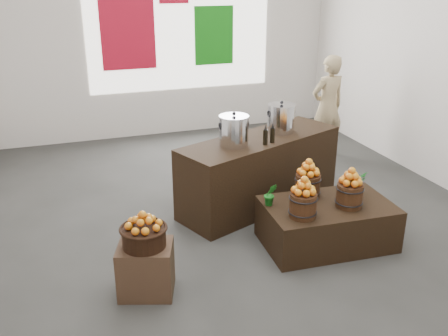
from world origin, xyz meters
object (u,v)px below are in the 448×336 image
object	(u,v)px
crate	(146,269)
stock_pot_center	(281,119)
shopper	(327,107)
wicker_basket	(144,237)
counter	(260,171)
display_table	(327,224)
stock_pot_left	(234,132)

from	to	relation	value
crate	stock_pot_center	world-z (taller)	stock_pot_center
shopper	stock_pot_center	bearing A→B (deg)	33.12
wicker_basket	counter	bearing A→B (deg)	39.20
wicker_basket	shopper	world-z (taller)	shopper
display_table	counter	bearing A→B (deg)	108.03
wicker_basket	stock_pot_center	world-z (taller)	stock_pot_center
display_table	shopper	distance (m)	2.86
counter	stock_pot_left	size ratio (longest dim) A/B	6.47
wicker_basket	stock_pot_left	world-z (taller)	stock_pot_left
stock_pot_left	shopper	xyz separation A→B (m)	(2.08, 1.47, -0.25)
crate	stock_pot_center	distance (m)	2.65
wicker_basket	stock_pot_left	bearing A→B (deg)	43.46
wicker_basket	stock_pot_left	size ratio (longest dim) A/B	1.16
crate	stock_pot_center	xyz separation A→B (m)	(2.02, 1.52, 0.81)
stock_pot_left	shopper	world-z (taller)	shopper
display_table	shopper	size ratio (longest dim) A/B	0.85
counter	wicker_basket	bearing A→B (deg)	-162.61
crate	stock_pot_left	xyz separation A→B (m)	(1.29, 1.22, 0.81)
wicker_basket	display_table	size ratio (longest dim) A/B	0.29
crate	display_table	xyz separation A→B (m)	(2.00, 0.24, -0.01)
display_table	shopper	world-z (taller)	shopper
crate	counter	bearing A→B (deg)	39.20
wicker_basket	stock_pot_center	bearing A→B (deg)	36.87
wicker_basket	counter	world-z (taller)	counter
display_table	stock_pot_center	xyz separation A→B (m)	(0.02, 1.27, 0.82)
stock_pot_left	crate	bearing A→B (deg)	-136.54
display_table	stock_pot_left	distance (m)	1.46
stock_pot_center	stock_pot_left	bearing A→B (deg)	-158.19
crate	display_table	size ratio (longest dim) A/B	0.36
display_table	crate	bearing A→B (deg)	-169.66
counter	stock_pot_center	distance (m)	0.70
stock_pot_left	shopper	bearing A→B (deg)	35.15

